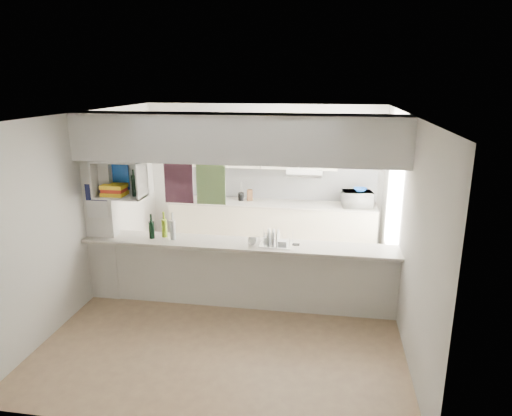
% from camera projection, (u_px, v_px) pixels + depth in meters
% --- Properties ---
extents(floor, '(4.80, 4.80, 0.00)m').
position_uv_depth(floor, '(238.00, 305.00, 6.29)').
color(floor, '#8F6D53').
rests_on(floor, ground).
extents(ceiling, '(4.80, 4.80, 0.00)m').
position_uv_depth(ceiling, '(236.00, 114.00, 5.58)').
color(ceiling, white).
rests_on(ceiling, wall_back).
extents(wall_back, '(4.20, 0.00, 4.20)m').
position_uv_depth(wall_back, '(264.00, 178.00, 8.22)').
color(wall_back, silver).
rests_on(wall_back, floor).
extents(wall_left, '(0.00, 4.80, 4.80)m').
position_uv_depth(wall_left, '(87.00, 208.00, 6.26)').
color(wall_left, silver).
rests_on(wall_left, floor).
extents(wall_right, '(0.00, 4.80, 4.80)m').
position_uv_depth(wall_right, '(404.00, 223.00, 5.61)').
color(wall_right, silver).
rests_on(wall_right, floor).
extents(servery_partition, '(4.20, 0.50, 2.60)m').
position_uv_depth(servery_partition, '(224.00, 188.00, 5.87)').
color(servery_partition, silver).
rests_on(servery_partition, floor).
extents(cubby_shelf, '(0.65, 0.35, 0.50)m').
position_uv_depth(cubby_shelf, '(119.00, 181.00, 6.01)').
color(cubby_shelf, white).
rests_on(cubby_shelf, bulkhead).
extents(kitchen_run, '(3.60, 0.63, 2.24)m').
position_uv_depth(kitchen_run, '(270.00, 207.00, 8.07)').
color(kitchen_run, '#EDE5C8').
rests_on(kitchen_run, floor).
extents(microwave, '(0.53, 0.39, 0.27)m').
position_uv_depth(microwave, '(357.00, 199.00, 7.70)').
color(microwave, white).
rests_on(microwave, bench_top).
extents(bowl, '(0.23, 0.23, 0.06)m').
position_uv_depth(bowl, '(360.00, 190.00, 7.65)').
color(bowl, '#0D3D98').
rests_on(bowl, microwave).
extents(dish_rack, '(0.44, 0.34, 0.22)m').
position_uv_depth(dish_rack, '(276.00, 239.00, 5.93)').
color(dish_rack, silver).
rests_on(dish_rack, breakfast_bar).
extents(cup, '(0.13, 0.13, 0.09)m').
position_uv_depth(cup, '(252.00, 241.00, 5.93)').
color(cup, white).
rests_on(cup, dish_rack).
extents(wine_bottles, '(0.38, 0.16, 0.38)m').
position_uv_depth(wine_bottles, '(163.00, 229.00, 6.17)').
color(wine_bottles, black).
rests_on(wine_bottles, breakfast_bar).
extents(plastic_tubs, '(0.49, 0.21, 0.07)m').
position_uv_depth(plastic_tubs, '(274.00, 241.00, 6.03)').
color(plastic_tubs, silver).
rests_on(plastic_tubs, breakfast_bar).
extents(utensil_jar, '(0.10, 0.10, 0.14)m').
position_uv_depth(utensil_jar, '(241.00, 197.00, 8.12)').
color(utensil_jar, black).
rests_on(utensil_jar, bench_top).
extents(knife_block, '(0.12, 0.10, 0.20)m').
position_uv_depth(knife_block, '(250.00, 195.00, 8.12)').
color(knife_block, '#4C2F1A').
rests_on(knife_block, bench_top).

